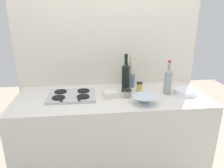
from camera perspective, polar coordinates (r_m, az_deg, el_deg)
counter_block at (r=2.18m, az=0.00°, el=-14.33°), size 1.80×0.70×0.90m
backsplash_panel at (r=2.23m, az=-1.12°, el=9.40°), size 1.90×0.06×2.55m
stovetop_hob at (r=1.98m, az=-11.02°, el=-3.13°), size 0.44×0.33×0.04m
plate_stack at (r=2.12m, az=19.51°, el=-2.02°), size 0.22×0.22×0.05m
wine_bottle_leftmost at (r=2.03m, az=3.77°, el=1.88°), size 0.08×0.08×0.38m
wine_bottle_mid_left at (r=2.04m, az=15.08°, el=0.79°), size 0.07×0.07×0.33m
mixing_bowl at (r=1.81m, az=8.88°, el=-4.20°), size 0.21×0.21×0.07m
butter_dish at (r=1.94m, az=-0.28°, el=-2.80°), size 0.16×0.13×0.05m
utensil_crock at (r=2.20m, az=4.90°, el=1.16°), size 0.10×0.10×0.32m
condiment_jar_front at (r=2.05m, az=7.53°, el=-0.96°), size 0.06×0.06×0.11m
condiment_jar_rear at (r=1.93m, az=4.19°, el=-2.53°), size 0.08×0.08×0.08m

